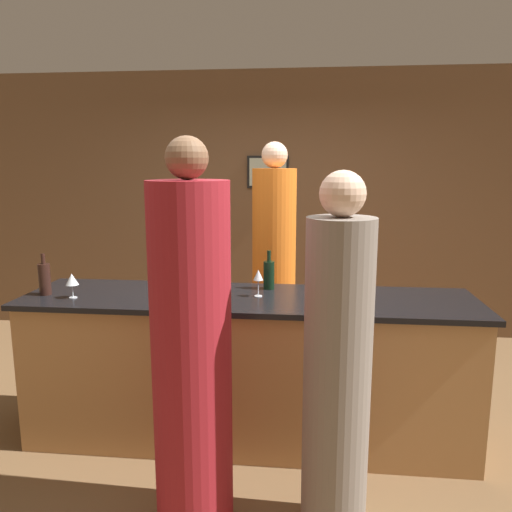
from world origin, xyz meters
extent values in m
plane|color=brown|center=(0.00, 0.00, 0.00)|extent=(14.00, 14.00, 0.00)
cube|color=brown|center=(0.00, 2.27, 1.40)|extent=(8.00, 0.06, 2.80)
cube|color=black|center=(-0.06, 2.23, 1.75)|extent=(0.44, 0.02, 0.34)
cube|color=#B7C6B2|center=(-0.06, 2.22, 1.75)|extent=(0.39, 0.00, 0.29)
cube|color=#B27F4C|center=(0.00, 0.00, 0.48)|extent=(2.87, 0.68, 0.95)
cube|color=black|center=(0.00, 0.00, 0.97)|extent=(2.93, 0.74, 0.03)
cylinder|color=orange|center=(0.10, 0.89, 0.90)|extent=(0.35, 0.35, 1.80)
sphere|color=beige|center=(0.10, 0.89, 1.90)|extent=(0.21, 0.21, 0.21)
cylinder|color=gray|center=(0.53, -0.82, 0.80)|extent=(0.33, 0.33, 1.60)
sphere|color=beige|center=(0.53, -0.82, 1.70)|extent=(0.21, 0.21, 0.21)
cylinder|color=maroon|center=(-0.18, -0.83, 0.88)|extent=(0.40, 0.40, 1.76)
sphere|color=brown|center=(-0.18, -0.83, 1.86)|extent=(0.20, 0.20, 0.20)
cylinder|color=black|center=(0.12, 0.22, 1.08)|extent=(0.08, 0.08, 0.19)
cylinder|color=black|center=(0.12, 0.22, 1.22)|extent=(0.03, 0.03, 0.08)
cylinder|color=black|center=(-1.33, -0.09, 1.09)|extent=(0.08, 0.08, 0.21)
cylinder|color=black|center=(-1.33, -0.09, 1.23)|extent=(0.03, 0.03, 0.07)
cylinder|color=silver|center=(-0.17, -0.15, 0.99)|extent=(0.05, 0.05, 0.00)
cylinder|color=silver|center=(-0.17, -0.15, 1.04)|extent=(0.01, 0.01, 0.10)
cone|color=silver|center=(-0.17, -0.15, 1.14)|extent=(0.08, 0.08, 0.08)
cylinder|color=silver|center=(0.07, 0.01, 0.99)|extent=(0.05, 0.05, 0.00)
cylinder|color=silver|center=(0.07, 0.01, 1.04)|extent=(0.01, 0.01, 0.10)
cone|color=silver|center=(0.07, 0.01, 1.13)|extent=(0.06, 0.06, 0.07)
cylinder|color=silver|center=(0.73, -0.03, 0.99)|extent=(0.05, 0.05, 0.00)
cylinder|color=silver|center=(0.73, -0.03, 1.04)|extent=(0.01, 0.01, 0.10)
cone|color=silver|center=(0.73, -0.03, 1.13)|extent=(0.06, 0.06, 0.08)
cylinder|color=silver|center=(-1.11, -0.15, 0.99)|extent=(0.05, 0.05, 0.00)
cylinder|color=silver|center=(-1.11, -0.15, 1.03)|extent=(0.01, 0.01, 0.08)
cone|color=silver|center=(-1.11, -0.15, 1.11)|extent=(0.08, 0.08, 0.07)
camera|label=1|loc=(0.38, -3.11, 1.83)|focal=35.00mm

